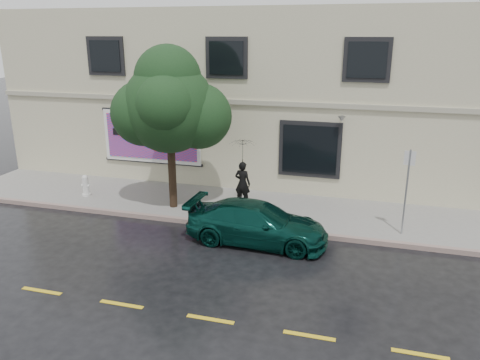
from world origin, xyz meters
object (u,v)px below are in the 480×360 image
(street_tree, at_px, (169,108))
(fire_hydrant, at_px, (86,186))
(pedestrian, at_px, (243,183))
(car, at_px, (257,223))

(street_tree, distance_m, fire_hydrant, 4.83)
(pedestrian, distance_m, street_tree, 3.68)
(car, xyz_separation_m, street_tree, (-3.50, 1.79, 3.07))
(pedestrian, xyz_separation_m, fire_hydrant, (-5.99, -0.65, -0.41))
(car, xyz_separation_m, pedestrian, (-1.17, 2.61, 0.33))
(pedestrian, bearing_deg, car, 123.29)
(pedestrian, distance_m, fire_hydrant, 6.04)
(pedestrian, bearing_deg, street_tree, 28.52)
(car, height_order, street_tree, street_tree)
(street_tree, xyz_separation_m, fire_hydrant, (-3.66, 0.17, -3.14))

